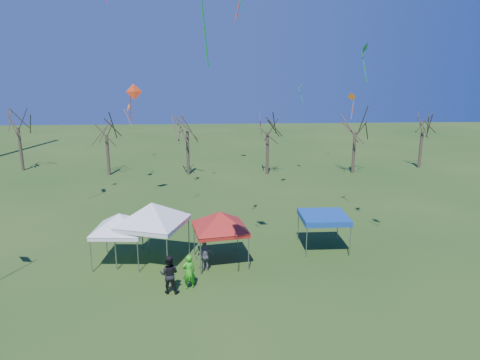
# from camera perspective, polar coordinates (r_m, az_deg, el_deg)

# --- Properties ---
(ground) EXTENTS (140.00, 140.00, 0.00)m
(ground) POSITION_cam_1_polar(r_m,az_deg,el_deg) (22.92, -4.39, -13.48)
(ground) COLOR #254817
(ground) RESTS_ON ground
(tree_0) EXTENTS (3.83, 3.83, 8.44)m
(tree_0) POSITION_cam_1_polar(r_m,az_deg,el_deg) (52.40, -27.72, 8.08)
(tree_0) COLOR #3D2D21
(tree_0) RESTS_ON ground
(tree_1) EXTENTS (3.42, 3.42, 7.54)m
(tree_1) POSITION_cam_1_polar(r_m,az_deg,el_deg) (46.58, -17.53, 7.61)
(tree_1) COLOR #3D2D21
(tree_1) RESTS_ON ground
(tree_2) EXTENTS (3.71, 3.71, 8.18)m
(tree_2) POSITION_cam_1_polar(r_m,az_deg,el_deg) (44.97, -7.12, 8.57)
(tree_2) COLOR #3D2D21
(tree_2) RESTS_ON ground
(tree_3) EXTENTS (3.59, 3.59, 7.91)m
(tree_3) POSITION_cam_1_polar(r_m,az_deg,el_deg) (44.91, 3.74, 8.37)
(tree_3) COLOR #3D2D21
(tree_3) RESTS_ON ground
(tree_4) EXTENTS (3.58, 3.58, 7.89)m
(tree_4) POSITION_cam_1_polar(r_m,az_deg,el_deg) (46.94, 15.23, 8.14)
(tree_4) COLOR #3D2D21
(tree_4) RESTS_ON ground
(tree_5) EXTENTS (3.39, 3.39, 7.46)m
(tree_5) POSITION_cam_1_polar(r_m,az_deg,el_deg) (52.08, 23.32, 7.68)
(tree_5) COLOR #3D2D21
(tree_5) RESTS_ON ground
(tent_white_west) EXTENTS (3.87, 3.87, 3.42)m
(tent_white_west) POSITION_cam_1_polar(r_m,az_deg,el_deg) (24.94, -15.83, -4.74)
(tent_white_west) COLOR gray
(tent_white_west) RESTS_ON ground
(tent_white_mid) EXTENTS (4.42, 4.42, 4.11)m
(tent_white_mid) POSITION_cam_1_polar(r_m,az_deg,el_deg) (24.44, -11.68, -3.51)
(tent_white_mid) COLOR gray
(tent_white_mid) RESTS_ON ground
(tent_red) EXTENTS (3.95, 3.95, 3.53)m
(tent_red) POSITION_cam_1_polar(r_m,az_deg,el_deg) (24.02, -2.69, -4.70)
(tent_red) COLOR gray
(tent_red) RESTS_ON ground
(tent_blue) EXTENTS (2.78, 2.78, 2.19)m
(tent_blue) POSITION_cam_1_polar(r_m,az_deg,el_deg) (26.68, 11.11, -4.91)
(tent_blue) COLOR gray
(tent_blue) RESTS_ON ground
(person_grey) EXTENTS (1.08, 0.72, 1.70)m
(person_grey) POSITION_cam_1_polar(r_m,az_deg,el_deg) (23.79, -4.68, -10.12)
(person_grey) COLOR slate
(person_grey) RESTS_ON ground
(person_green) EXTENTS (0.76, 0.62, 1.80)m
(person_green) POSITION_cam_1_polar(r_m,az_deg,el_deg) (22.08, -6.83, -12.05)
(person_green) COLOR green
(person_green) RESTS_ON ground
(person_dark) EXTENTS (1.04, 0.86, 1.96)m
(person_dark) POSITION_cam_1_polar(r_m,az_deg,el_deg) (21.79, -9.41, -12.29)
(person_dark) COLOR black
(person_dark) RESTS_ON ground
(kite_17) EXTENTS (0.79, 0.90, 2.54)m
(kite_17) POSITION_cam_1_polar(r_m,az_deg,el_deg) (29.58, 16.28, 16.40)
(kite_17) COLOR green
(kite_17) RESTS_ON ground
(kite_13) EXTENTS (0.78, 0.98, 2.29)m
(kite_13) POSITION_cam_1_polar(r_m,az_deg,el_deg) (41.27, -14.71, 9.32)
(kite_13) COLOR orange
(kite_13) RESTS_ON ground
(kite_19) EXTENTS (0.57, 0.80, 2.01)m
(kite_19) POSITION_cam_1_polar(r_m,az_deg,el_deg) (43.58, 8.13, 12.27)
(kite_19) COLOR green
(kite_19) RESTS_ON ground
(kite_12) EXTENTS (0.76, 0.77, 2.57)m
(kite_12) POSITION_cam_1_polar(r_m,az_deg,el_deg) (43.46, 14.69, 10.60)
(kite_12) COLOR orange
(kite_12) RESTS_ON ground
(kite_11) EXTENTS (1.31, 0.88, 2.85)m
(kite_11) POSITION_cam_1_polar(r_m,az_deg,el_deg) (35.22, -13.95, 11.33)
(kite_11) COLOR red
(kite_11) RESTS_ON ground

